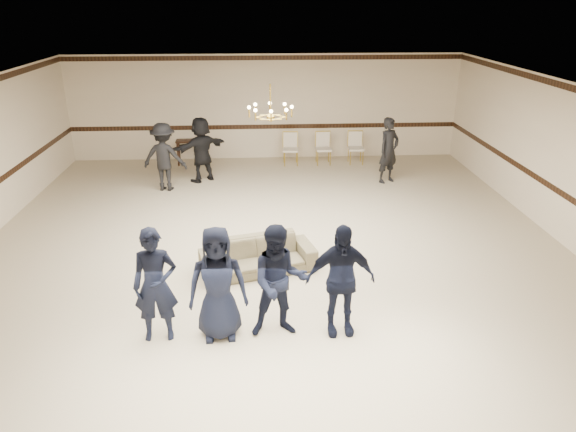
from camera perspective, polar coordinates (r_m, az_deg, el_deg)
The scene contains 16 objects.
room at distance 10.00m, azimuth -1.65°, elevation 4.01°, with size 12.01×14.01×3.21m.
chair_rail at distance 16.90m, azimuth -2.40°, elevation 9.54°, with size 12.00×0.02×0.14m, color black.
crown_molding at distance 16.56m, azimuth -2.52°, elevation 16.57°, with size 12.00×0.02×0.14m, color black.
chandelier at distance 10.66m, azimuth -1.90°, elevation 12.24°, with size 0.94×0.94×0.89m, color gold, non-canonical shape.
boy_a at distance 8.01m, azimuth -14.01°, elevation -7.22°, with size 0.64×0.42×1.77m, color black.
boy_b at distance 7.89m, azimuth -7.53°, elevation -7.19°, with size 0.86×0.56×1.77m, color black.
boy_c at distance 7.87m, azimuth -0.93°, elevation -7.06°, with size 0.86×0.67×1.77m, color black.
boy_d at distance 7.95m, azimuth 5.61°, elevation -6.84°, with size 1.04×0.43×1.77m, color black.
settee at distance 9.92m, azimuth -3.24°, elevation -4.27°, with size 2.10×0.82×0.61m, color #776E4F.
adult_left at distance 14.32m, azimuth -13.11°, elevation 6.17°, with size 1.16×0.66×1.79m, color black.
adult_mid at distance 14.87m, azimuth -9.25°, elevation 7.06°, with size 1.66×0.53×1.79m, color black.
adult_right at distance 14.84m, azimuth 10.73°, elevation 6.92°, with size 0.65×0.43×1.79m, color black.
banquet_chair_left at distance 16.27m, azimuth 0.29°, elevation 7.16°, with size 0.47×0.47×0.96m, color beige, non-canonical shape.
banquet_chair_mid at distance 16.36m, azimuth 3.81°, elevation 7.20°, with size 0.47×0.47×0.96m, color beige, non-canonical shape.
banquet_chair_right at distance 16.51m, azimuth 7.29°, elevation 7.21°, with size 0.47×0.47×0.96m, color beige, non-canonical shape.
console_table at distance 16.58m, azimuth -10.24°, elevation 6.74°, with size 0.91×0.38×0.77m, color black.
Camera 1 is at (-0.27, -9.49, 4.75)m, focal length 33.20 mm.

